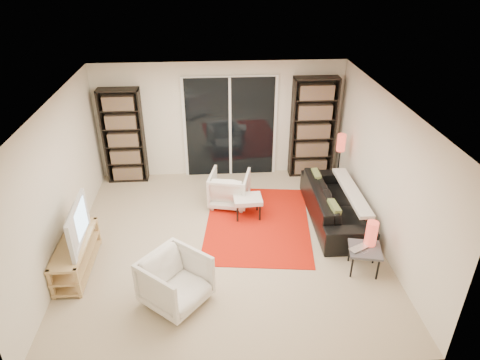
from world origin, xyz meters
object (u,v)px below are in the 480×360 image
object	(u,v)px
bookshelf_right	(313,128)
armchair_back	(229,189)
bookshelf_left	(124,136)
side_table	(365,251)
tv_stand	(76,255)
armchair_front	(176,281)
ottoman	(248,200)
sofa	(335,204)
floor_lamp	(340,149)

from	to	relation	value
bookshelf_right	armchair_back	bearing A→B (deg)	-147.64
bookshelf_left	armchair_back	world-z (taller)	bookshelf_left
bookshelf_right	armchair_back	size ratio (longest dim) A/B	2.90
bookshelf_left	side_table	bearing A→B (deg)	-38.65
bookshelf_left	bookshelf_right	xyz separation A→B (m)	(3.85, -0.00, 0.07)
bookshelf_left	armchair_back	xyz separation A→B (m)	(2.06, -1.13, -0.65)
bookshelf_right	tv_stand	bearing A→B (deg)	-145.67
armchair_front	ottoman	xyz separation A→B (m)	(1.16, 2.05, -0.02)
sofa	side_table	xyz separation A→B (m)	(0.07, -1.39, 0.04)
ottoman	armchair_back	bearing A→B (deg)	123.64
bookshelf_right	side_table	bearing A→B (deg)	-87.68
bookshelf_left	bookshelf_right	distance (m)	3.85
sofa	ottoman	xyz separation A→B (m)	(-1.54, 0.20, 0.02)
armchair_front	floor_lamp	world-z (taller)	floor_lamp
bookshelf_left	floor_lamp	xyz separation A→B (m)	(4.21, -0.80, -0.06)
tv_stand	armchair_front	size ratio (longest dim) A/B	1.66
bookshelf_right	side_table	distance (m)	3.26
armchair_back	ottoman	distance (m)	0.55
bookshelf_left	tv_stand	xyz separation A→B (m)	(-0.32, -2.85, -0.71)
bookshelf_right	sofa	distance (m)	1.93
bookshelf_left	floor_lamp	world-z (taller)	bookshelf_left
armchair_back	side_table	xyz separation A→B (m)	(1.92, -2.05, 0.02)
armchair_back	sofa	bearing A→B (deg)	173.84
ottoman	floor_lamp	world-z (taller)	floor_lamp
side_table	floor_lamp	size ratio (longest dim) A/B	0.45
armchair_front	sofa	bearing A→B (deg)	-15.03
bookshelf_left	sofa	distance (m)	4.35
bookshelf_right	floor_lamp	world-z (taller)	bookshelf_right
armchair_back	ottoman	xyz separation A→B (m)	(0.31, -0.46, 0.01)
tv_stand	ottoman	size ratio (longest dim) A/B	2.56
ottoman	side_table	distance (m)	2.26
bookshelf_right	side_table	xyz separation A→B (m)	(0.13, -3.18, -0.70)
armchair_front	floor_lamp	xyz separation A→B (m)	(3.00, 2.84, 0.55)
bookshelf_right	side_table	world-z (taller)	bookshelf_right
bookshelf_right	tv_stand	size ratio (longest dim) A/B	1.59
armchair_back	floor_lamp	world-z (taller)	floor_lamp
bookshelf_right	floor_lamp	bearing A→B (deg)	-65.55
side_table	floor_lamp	distance (m)	2.46
floor_lamp	bookshelf_right	bearing A→B (deg)	114.45
tv_stand	ottoman	xyz separation A→B (m)	(2.69, 1.26, 0.08)
armchair_front	ottoman	world-z (taller)	armchair_front
ottoman	side_table	world-z (taller)	same
floor_lamp	armchair_front	bearing A→B (deg)	-136.59
bookshelf_right	ottoman	xyz separation A→B (m)	(-1.48, -1.59, -0.71)
bookshelf_right	armchair_front	bearing A→B (deg)	-125.91
bookshelf_right	ottoman	bearing A→B (deg)	-132.94
sofa	floor_lamp	bearing A→B (deg)	-16.09
armchair_back	armchair_front	distance (m)	2.65
bookshelf_right	sofa	world-z (taller)	bookshelf_right
floor_lamp	bookshelf_left	bearing A→B (deg)	169.22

